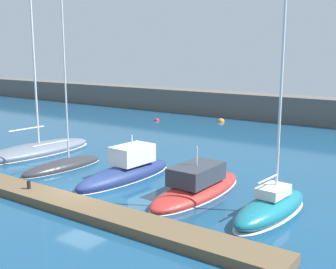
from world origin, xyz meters
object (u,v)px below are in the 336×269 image
sailboat_slate_nearest (36,149)px  mooring_buoy_red (157,121)px  motorboat_red_fourth (197,187)px  dock_bollard (29,185)px  sailboat_charcoal_second (63,166)px  sailboat_teal_fifth (271,207)px  mooring_buoy_orange (221,122)px  motorboat_navy_third (127,171)px

sailboat_slate_nearest → mooring_buoy_red: bearing=9.7°
motorboat_red_fourth → dock_bollard: bearing=128.1°
motorboat_red_fourth → mooring_buoy_red: bearing=42.4°
sailboat_charcoal_second → sailboat_slate_nearest: bearing=74.9°
motorboat_red_fourth → dock_bollard: size_ratio=18.32×
sailboat_charcoal_second → sailboat_teal_fifth: bearing=-85.2°
sailboat_slate_nearest → mooring_buoy_orange: (4.34, 21.61, -0.37)m
mooring_buoy_red → mooring_buoy_orange: bearing=30.5°
sailboat_charcoal_second → dock_bollard: size_ratio=26.56×
motorboat_navy_third → motorboat_red_fourth: 5.08m
motorboat_navy_third → mooring_buoy_orange: (-5.68, 22.70, -0.48)m
motorboat_red_fourth → sailboat_teal_fifth: (4.54, -0.65, -0.01)m
sailboat_slate_nearest → dock_bollard: sailboat_slate_nearest is taller
sailboat_charcoal_second → motorboat_navy_third: sailboat_charcoal_second is taller
mooring_buoy_orange → dock_bollard: dock_bollard is taller
sailboat_slate_nearest → dock_bollard: bearing=-126.4°
sailboat_charcoal_second → mooring_buoy_orange: size_ratio=15.05×
sailboat_teal_fifth → mooring_buoy_red: sailboat_teal_fifth is taller
mooring_buoy_red → dock_bollard: bearing=-68.6°
sailboat_teal_fifth → mooring_buoy_orange: size_ratio=13.24×
sailboat_charcoal_second → motorboat_red_fourth: size_ratio=1.45×
sailboat_charcoal_second → mooring_buoy_red: 20.91m
mooring_buoy_orange → motorboat_red_fourth: bearing=-64.6°
motorboat_navy_third → mooring_buoy_red: motorboat_navy_third is taller
motorboat_navy_third → dock_bollard: (-2.20, -5.54, 0.18)m
mooring_buoy_orange → dock_bollard: size_ratio=1.76×
sailboat_slate_nearest → sailboat_charcoal_second: size_ratio=1.69×
sailboat_teal_fifth → mooring_buoy_orange: 27.90m
sailboat_slate_nearest → sailboat_teal_fifth: bearing=-91.1°
sailboat_slate_nearest → mooring_buoy_red: (-1.84, 17.96, -0.37)m
sailboat_teal_fifth → motorboat_red_fourth: bearing=86.6°
motorboat_navy_third → dock_bollard: 5.96m
motorboat_navy_third → sailboat_teal_fifth: (9.62, -0.62, -0.06)m
motorboat_red_fourth → sailboat_teal_fifth: bearing=-97.5°
motorboat_red_fourth → sailboat_teal_fifth: 4.58m
motorboat_red_fourth → sailboat_charcoal_second: bearing=94.9°
sailboat_slate_nearest → sailboat_charcoal_second: bearing=-105.8°
sailboat_charcoal_second → sailboat_teal_fifth: sailboat_charcoal_second is taller
mooring_buoy_red → motorboat_red_fourth: bearing=-48.3°
dock_bollard → mooring_buoy_orange: bearing=97.0°
sailboat_charcoal_second → mooring_buoy_red: sailboat_charcoal_second is taller
sailboat_teal_fifth → mooring_buoy_orange: sailboat_teal_fifth is taller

